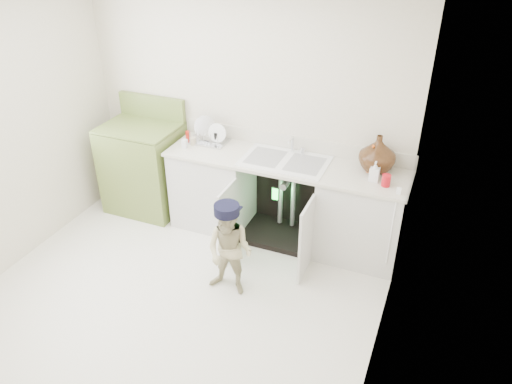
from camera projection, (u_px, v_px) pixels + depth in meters
ground at (182, 293)px, 4.58m from camera, size 3.50×3.50×0.00m
room_shell at (170, 173)px, 3.95m from camera, size 6.00×5.50×1.26m
counter_run at (287, 198)px, 5.12m from camera, size 2.44×1.02×1.26m
avocado_stove at (144, 166)px, 5.63m from camera, size 0.81×0.65×1.26m
repair_worker at (230, 250)px, 4.39m from camera, size 0.44×0.83×0.91m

